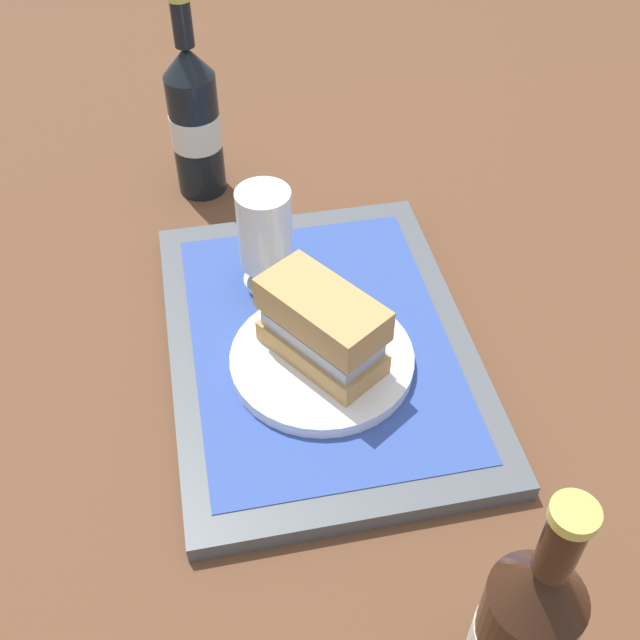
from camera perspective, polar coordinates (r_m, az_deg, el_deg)
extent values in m
plane|color=brown|center=(0.85, 0.00, -2.37)|extent=(3.00, 3.00, 0.00)
cube|color=#4C5156|center=(0.84, 0.00, -1.91)|extent=(0.44, 0.32, 0.02)
cube|color=#2D4793|center=(0.83, 0.00, -1.42)|extent=(0.38, 0.27, 0.00)
cylinder|color=white|center=(0.81, 0.14, -2.92)|extent=(0.19, 0.19, 0.01)
cube|color=tan|center=(0.79, 0.14, -2.00)|extent=(0.14, 0.13, 0.02)
cube|color=#9EA3A8|center=(0.78, 0.15, -1.00)|extent=(0.13, 0.11, 0.02)
cube|color=silver|center=(0.77, 0.15, -0.38)|extent=(0.12, 0.10, 0.01)
sphere|color=#47932D|center=(0.79, -2.46, 2.00)|extent=(0.04, 0.04, 0.04)
cube|color=tan|center=(0.75, 0.15, 0.79)|extent=(0.14, 0.13, 0.04)
cylinder|color=silver|center=(0.90, -3.82, 2.98)|extent=(0.06, 0.06, 0.01)
cylinder|color=silver|center=(0.89, -3.86, 3.69)|extent=(0.01, 0.01, 0.02)
cylinder|color=silver|center=(0.85, -4.06, 6.69)|extent=(0.06, 0.06, 0.09)
cylinder|color=gold|center=(0.86, -3.99, 5.72)|extent=(0.06, 0.06, 0.06)
cylinder|color=white|center=(0.84, -4.11, 7.49)|extent=(0.05, 0.05, 0.01)
cylinder|color=black|center=(1.04, -9.01, 13.22)|extent=(0.06, 0.06, 0.17)
cylinder|color=silver|center=(1.04, -9.06, 13.60)|extent=(0.07, 0.07, 0.05)
cone|color=black|center=(0.99, -9.70, 18.16)|extent=(0.06, 0.06, 0.04)
cylinder|color=black|center=(0.97, -10.05, 20.59)|extent=(0.02, 0.02, 0.05)
cone|color=black|center=(0.51, 16.08, -17.95)|extent=(0.06, 0.06, 0.04)
cylinder|color=black|center=(0.47, 17.23, -15.37)|extent=(0.02, 0.02, 0.05)
cylinder|color=#BFB74C|center=(0.45, 18.11, -13.36)|extent=(0.03, 0.03, 0.01)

